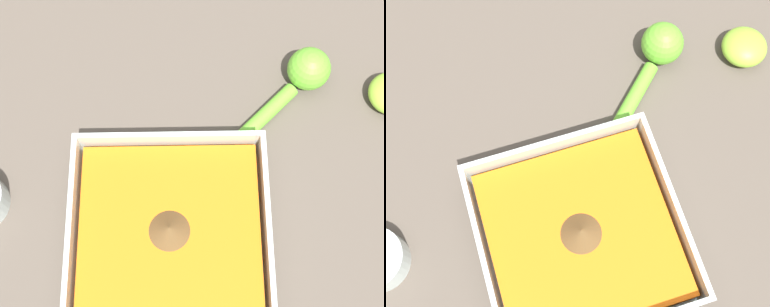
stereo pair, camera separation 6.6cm
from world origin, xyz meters
TOP-DOWN VIEW (x-y plane):
  - ground_plane at (0.00, 0.00)m, footprint 4.00×4.00m
  - square_dish at (-0.02, 0.03)m, footprint 0.23×0.23m
  - lemon_squeezer at (-0.20, -0.18)m, footprint 0.13×0.13m
  - lemon_half at (-0.32, -0.15)m, footprint 0.06×0.06m

SIDE VIEW (x-z plane):
  - ground_plane at x=0.00m, z-range 0.00..0.00m
  - lemon_half at x=-0.32m, z-range 0.00..0.03m
  - lemon_squeezer at x=-0.20m, z-range 0.00..0.05m
  - square_dish at x=-0.02m, z-range -0.01..0.06m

